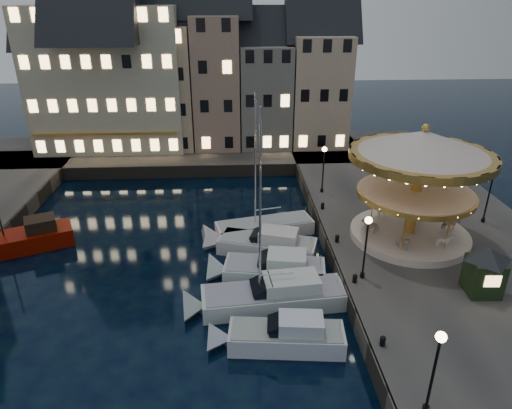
{
  "coord_description": "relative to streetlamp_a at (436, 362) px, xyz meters",
  "views": [
    {
      "loc": [
        -0.63,
        -22.35,
        17.16
      ],
      "look_at": [
        1.0,
        8.0,
        3.2
      ],
      "focal_mm": 32.0,
      "sensor_mm": 36.0,
      "label": 1
    }
  ],
  "objects": [
    {
      "name": "carousel",
      "position": [
        4.7,
        14.84,
        2.78
      ],
      "size": [
        9.54,
        9.54,
        8.35
      ],
      "color": "beige",
      "rests_on": "quay_east"
    },
    {
      "name": "bollard_b",
      "position": [
        -0.6,
        9.5,
        -2.41
      ],
      "size": [
        0.3,
        0.3,
        0.57
      ],
      "color": "black",
      "rests_on": "quay_east"
    },
    {
      "name": "bollard_a",
      "position": [
        -0.6,
        4.0,
        -2.41
      ],
      "size": [
        0.3,
        0.3,
        0.57
      ],
      "color": "black",
      "rests_on": "quay_east"
    },
    {
      "name": "red_fishing_boat",
      "position": [
        -23.43,
        17.05,
        -3.32
      ],
      "size": [
        7.52,
        5.1,
        5.84
      ],
      "color": "#750D00",
      "rests_on": "ground"
    },
    {
      "name": "townhouse_nf",
      "position": [
        2.05,
        39.0,
        4.26
      ],
      "size": [
        6.82,
        8.0,
        13.8
      ],
      "color": "tan",
      "rests_on": "quay_north"
    },
    {
      "name": "motorboat_d",
      "position": [
        -5.65,
        12.16,
        -3.38
      ],
      "size": [
        7.75,
        3.56,
        2.15
      ],
      "color": "silver",
      "rests_on": "ground"
    },
    {
      "name": "ground",
      "position": [
        -7.2,
        9.0,
        -4.02
      ],
      "size": [
        160.0,
        160.0,
        0.0
      ],
      "primitive_type": "plane",
      "color": "black",
      "rests_on": "ground"
    },
    {
      "name": "townhouse_nc",
      "position": [
        -15.2,
        39.0,
        4.76
      ],
      "size": [
        6.82,
        8.0,
        14.8
      ],
      "color": "tan",
      "rests_on": "quay_north"
    },
    {
      "name": "motorboat_f",
      "position": [
        -6.02,
        18.18,
        -3.49
      ],
      "size": [
        8.64,
        4.0,
        11.45
      ],
      "color": "silver",
      "rests_on": "ground"
    },
    {
      "name": "streetlamp_b",
      "position": [
        0.0,
        10.0,
        0.0
      ],
      "size": [
        0.44,
        0.44,
        4.17
      ],
      "color": "black",
      "rests_on": "quay_east"
    },
    {
      "name": "ticket_kiosk",
      "position": [
        6.51,
        8.13,
        -0.71
      ],
      "size": [
        2.88,
        2.88,
        3.38
      ],
      "color": "black",
      "rests_on": "quay_east"
    },
    {
      "name": "townhouse_na",
      "position": [
        -26.7,
        39.0,
        3.76
      ],
      "size": [
        5.5,
        8.0,
        12.8
      ],
      "color": "gray",
      "rests_on": "quay_north"
    },
    {
      "name": "quay_east",
      "position": [
        6.8,
        15.0,
        -3.37
      ],
      "size": [
        16.0,
        56.0,
        1.3
      ],
      "primitive_type": "cube",
      "color": "#474442",
      "rests_on": "ground"
    },
    {
      "name": "hotel_corner",
      "position": [
        -21.2,
        39.0,
        5.76
      ],
      "size": [
        17.6,
        9.0,
        16.8
      ],
      "color": "beige",
      "rests_on": "quay_north"
    },
    {
      "name": "bollard_d",
      "position": [
        -0.6,
        20.0,
        -2.41
      ],
      "size": [
        0.3,
        0.3,
        0.57
      ],
      "color": "black",
      "rests_on": "quay_east"
    },
    {
      "name": "townhouse_nd",
      "position": [
        -9.45,
        39.0,
        5.26
      ],
      "size": [
        5.5,
        8.0,
        15.8
      ],
      "color": "#9D7D6A",
      "rests_on": "quay_north"
    },
    {
      "name": "motorboat_e",
      "position": [
        -5.87,
        15.57,
        -3.37
      ],
      "size": [
        8.1,
        4.44,
        2.15
      ],
      "color": "silver",
      "rests_on": "ground"
    },
    {
      "name": "streetlamp_c",
      "position": [
        0.0,
        23.5,
        0.0
      ],
      "size": [
        0.44,
        0.44,
        4.17
      ],
      "color": "black",
      "rests_on": "quay_east"
    },
    {
      "name": "bollard_c",
      "position": [
        -0.6,
        14.5,
        -2.41
      ],
      "size": [
        0.3,
        0.3,
        0.57
      ],
      "color": "black",
      "rests_on": "quay_east"
    },
    {
      "name": "streetlamp_a",
      "position": [
        0.0,
        0.0,
        0.0
      ],
      "size": [
        0.44,
        0.44,
        4.17
      ],
      "color": "black",
      "rests_on": "quay_east"
    },
    {
      "name": "quaywall_n",
      "position": [
        -13.2,
        31.0,
        -3.37
      ],
      "size": [
        48.0,
        0.15,
        1.3
      ],
      "primitive_type": "cube",
      "color": "#47423A",
      "rests_on": "ground"
    },
    {
      "name": "streetlamp_d",
      "position": [
        11.3,
        17.0,
        0.0
      ],
      "size": [
        0.44,
        0.44,
        4.17
      ],
      "color": "black",
      "rests_on": "quay_east"
    },
    {
      "name": "townhouse_ne",
      "position": [
        -4.0,
        39.0,
        3.76
      ],
      "size": [
        6.16,
        8.0,
        12.8
      ],
      "color": "slate",
      "rests_on": "quay_north"
    },
    {
      "name": "motorboat_c",
      "position": [
        -5.93,
        9.17,
        -3.34
      ],
      "size": [
        9.79,
        3.39,
        12.96
      ],
      "color": "silver",
      "rests_on": "ground"
    },
    {
      "name": "quay_north",
      "position": [
        -15.2,
        37.0,
        -3.37
      ],
      "size": [
        44.0,
        12.0,
        1.3
      ],
      "primitive_type": "cube",
      "color": "#474442",
      "rests_on": "ground"
    },
    {
      "name": "townhouse_nb",
      "position": [
        -21.25,
        39.0,
        4.26
      ],
      "size": [
        6.16,
        8.0,
        13.8
      ],
      "color": "slate",
      "rests_on": "quay_north"
    },
    {
      "name": "motorboat_b",
      "position": [
        -5.62,
        5.64,
        -3.38
      ],
      "size": [
        7.24,
        2.67,
        2.15
      ],
      "color": "silver",
      "rests_on": "ground"
    },
    {
      "name": "quaywall_e",
      "position": [
        -1.2,
        15.0,
        -3.37
      ],
      "size": [
        0.15,
        44.0,
        1.3
      ],
      "primitive_type": "cube",
      "color": "#47423A",
      "rests_on": "ground"
    }
  ]
}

